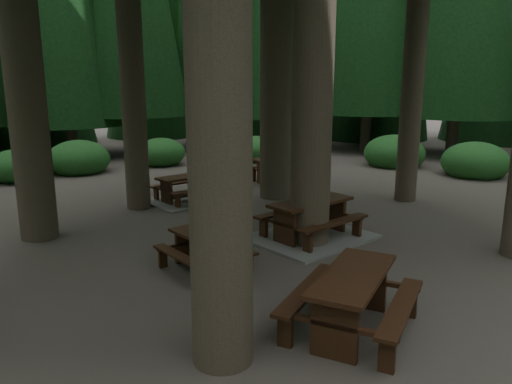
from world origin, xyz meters
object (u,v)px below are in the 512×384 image
picnic_table_d (282,166)px  picnic_table_e (352,293)px  picnic_table_b (205,247)px  picnic_table_c (188,193)px  picnic_table_a (310,225)px

picnic_table_d → picnic_table_e: size_ratio=0.81×
picnic_table_b → picnic_table_e: (0.87, -3.09, 0.12)m
picnic_table_c → picnic_table_e: picnic_table_e is taller
picnic_table_e → picnic_table_d: bearing=28.8°
picnic_table_a → picnic_table_c: picnic_table_a is taller
picnic_table_b → picnic_table_d: picnic_table_d is taller
picnic_table_c → picnic_table_e: 8.27m
picnic_table_c → picnic_table_d: picnic_table_d is taller
picnic_table_a → picnic_table_e: bearing=-129.4°
picnic_table_d → picnic_table_b: bearing=-127.5°
picnic_table_a → picnic_table_b: 2.86m
picnic_table_b → picnic_table_a: bearing=-88.3°
picnic_table_c → picnic_table_e: size_ratio=0.99×
picnic_table_a → picnic_table_b: bearing=-179.7°
picnic_table_c → picnic_table_b: bearing=-119.7°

